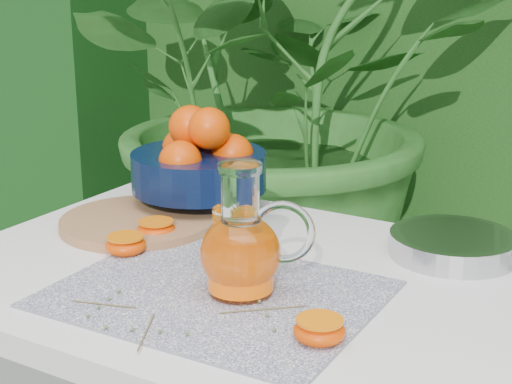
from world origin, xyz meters
The scene contains 10 objects.
potted_plant_left centered at (-0.65, 1.12, 0.82)m, with size 1.65×1.65×1.65m, color #2E6021.
white_table centered at (-0.06, -0.09, 0.67)m, with size 1.00×0.70×0.75m.
placemat centered at (-0.06, -0.19, 0.75)m, with size 0.47×0.37×0.00m, color #0B0D42.
cutting_board centered at (-0.36, -0.01, 0.76)m, with size 0.29×0.29×0.02m, color #946043.
fruit_bowl centered at (-0.32, 0.14, 0.85)m, with size 0.28×0.28×0.21m.
juice_pitcher centered at (-0.03, -0.17, 0.82)m, with size 0.18×0.16×0.20m.
juice_tumbler centered at (-0.09, -0.09, 0.80)m, with size 0.08×0.08×0.10m.
saute_pan centered at (0.20, 0.15, 0.77)m, with size 0.39×0.24×0.04m.
orange_halves centered at (-0.14, -0.14, 0.77)m, with size 0.51×0.29×0.03m.
thyme_sprigs centered at (-0.07, -0.29, 0.76)m, with size 0.30×0.24×0.01m.
Camera 1 is at (0.54, -1.09, 1.24)m, focal length 55.00 mm.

